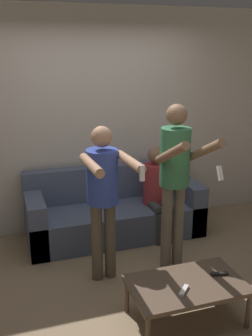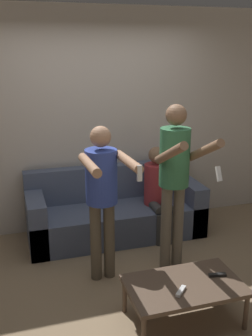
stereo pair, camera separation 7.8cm
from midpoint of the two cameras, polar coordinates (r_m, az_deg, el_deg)
name	(u,v)px [view 2 (the right image)]	position (r m, az deg, el deg)	size (l,w,h in m)	color
ground_plane	(135,289)	(3.96, 1.84, -17.12)	(14.00, 14.00, 0.00)	#937A5B
wall_back	(95,122)	(4.87, -4.04, 6.74)	(6.40, 0.06, 2.70)	beige
couch	(115,213)	(4.84, -1.15, -6.57)	(2.10, 0.76, 0.82)	#4C5670
person_standing_left	(102,188)	(3.68, -2.86, -2.91)	(0.42, 0.77, 1.55)	brown
person_standing_right	(175,171)	(3.89, 7.72, -0.40)	(0.42, 0.75, 1.72)	#6B6051
person_seated	(158,190)	(4.74, 5.10, -3.14)	(0.29, 0.52, 1.10)	#383838
coffee_table	(184,287)	(3.44, 9.11, -16.73)	(0.96, 0.58, 0.36)	brown
remote_near	(181,291)	(3.31, 8.66, -17.26)	(0.13, 0.13, 0.02)	white
remote_far	(217,275)	(3.56, 13.76, -14.82)	(0.15, 0.06, 0.02)	black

